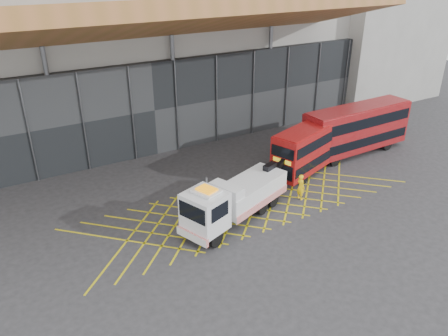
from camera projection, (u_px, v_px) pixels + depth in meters
ground_plane at (197, 219)px, 28.90m from camera, size 120.00×120.00×0.00m
road_markings at (247, 203)px, 30.74m from camera, size 24.76×7.16×0.01m
construction_building at (120, 38)px, 40.15m from camera, size 55.00×23.97×18.00m
east_building at (372, 11)px, 51.71m from camera, size 15.00×12.00×20.00m
recovery_truck at (234, 199)px, 28.07m from camera, size 9.88×5.08×3.50m
bus_towed at (315, 143)px, 35.18m from camera, size 9.71×5.07×3.88m
bus_second at (357, 128)px, 37.72m from camera, size 10.61×2.65×4.29m
worker at (301, 187)px, 30.94m from camera, size 0.47×0.70×1.92m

